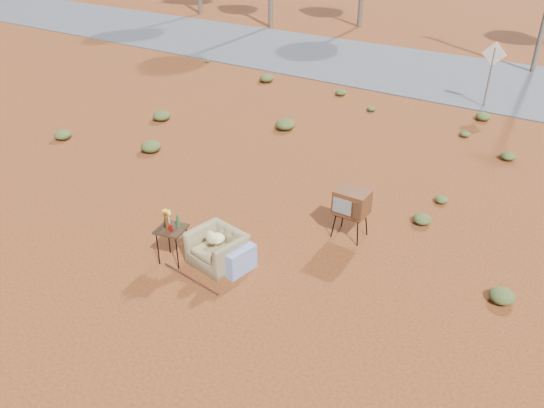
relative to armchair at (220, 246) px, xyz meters
The scene contains 8 objects.
ground 0.48m from the armchair, 11.71° to the left, with size 140.00×140.00×0.00m, color brown.
highway 15.06m from the armchair, 89.06° to the left, with size 140.00×7.00×0.04m, color #565659.
armchair is the anchor object (origin of this frame).
tv_unit 2.79m from the armchair, 54.61° to the left, with size 0.67×0.54×1.06m.
side_table 1.02m from the armchair, 154.71° to the right, with size 0.62×0.62×1.03m.
rusty_bar 0.82m from the armchair, 103.07° to the right, with size 0.04×0.04×1.44m, color #532216.
road_sign 12.23m from the armchair, 81.75° to the left, with size 0.78×0.06×2.19m.
scrub_patch 4.51m from the armchair, 97.38° to the left, with size 17.49×8.07×0.33m.
Camera 1 is at (5.21, -6.40, 6.05)m, focal length 35.00 mm.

